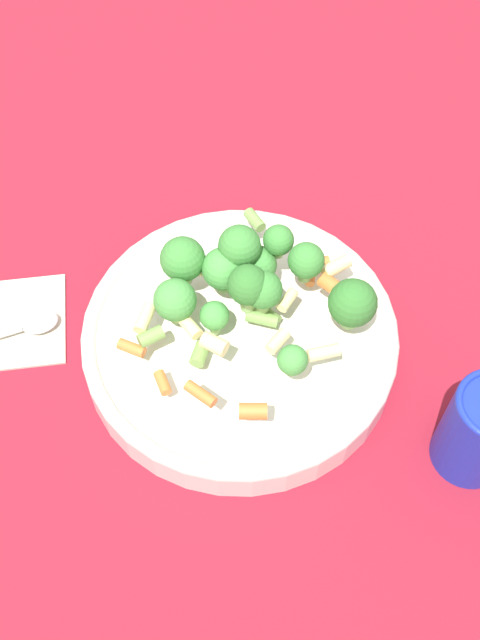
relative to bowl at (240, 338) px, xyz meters
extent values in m
plane|color=maroon|center=(0.00, 0.00, -0.02)|extent=(3.00, 3.00, 0.00)
cylinder|color=silver|center=(0.00, 0.00, 0.00)|extent=(0.30, 0.30, 0.03)
torus|color=silver|center=(0.00, 0.00, 0.01)|extent=(0.30, 0.30, 0.01)
cylinder|color=#8CB766|center=(-0.01, 0.02, 0.03)|extent=(0.01, 0.01, 0.01)
sphere|color=#479342|center=(-0.01, 0.02, 0.04)|extent=(0.03, 0.03, 0.03)
cylinder|color=#8CB766|center=(-0.02, 0.05, 0.03)|extent=(0.01, 0.01, 0.01)
sphere|color=#479342|center=(-0.02, 0.05, 0.06)|extent=(0.04, 0.04, 0.04)
cylinder|color=#8CB766|center=(-0.03, -0.07, 0.04)|extent=(0.01, 0.01, 0.01)
sphere|color=#479342|center=(-0.03, -0.07, 0.06)|extent=(0.03, 0.03, 0.03)
cylinder|color=#8CB766|center=(0.01, 0.00, 0.04)|extent=(0.01, 0.01, 0.02)
sphere|color=#33722D|center=(0.01, 0.00, 0.07)|extent=(0.04, 0.04, 0.04)
cylinder|color=#8CB766|center=(0.03, 0.03, 0.03)|extent=(0.01, 0.01, 0.01)
sphere|color=#479342|center=(0.03, 0.03, 0.06)|extent=(0.04, 0.04, 0.04)
cylinder|color=#8CB766|center=(0.07, 0.00, 0.05)|extent=(0.01, 0.01, 0.01)
sphere|color=#3D8438|center=(0.07, 0.00, 0.07)|extent=(0.03, 0.03, 0.03)
cylinder|color=#8CB766|center=(0.04, 0.03, 0.05)|extent=(0.01, 0.01, 0.01)
sphere|color=#3D8438|center=(0.04, 0.03, 0.08)|extent=(0.04, 0.04, 0.04)
cylinder|color=#8CB766|center=(0.02, -0.01, 0.04)|extent=(0.01, 0.01, 0.01)
sphere|color=#3D8438|center=(0.02, -0.01, 0.06)|extent=(0.04, 0.04, 0.04)
cylinder|color=#8CB766|center=(0.02, 0.07, 0.04)|extent=(0.01, 0.01, 0.01)
sphere|color=#3D8438|center=(0.02, 0.07, 0.06)|extent=(0.04, 0.04, 0.04)
cylinder|color=#8CB766|center=(0.05, -0.09, 0.03)|extent=(0.02, 0.02, 0.01)
sphere|color=#33722D|center=(0.05, -0.09, 0.06)|extent=(0.04, 0.04, 0.04)
cylinder|color=#8CB766|center=(0.05, 0.01, 0.03)|extent=(0.01, 0.01, 0.01)
sphere|color=#479342|center=(0.05, 0.01, 0.05)|extent=(0.04, 0.04, 0.04)
cylinder|color=#8CB766|center=(0.06, -0.03, 0.05)|extent=(0.01, 0.01, 0.01)
sphere|color=#3D8438|center=(0.06, -0.03, 0.07)|extent=(0.03, 0.03, 0.03)
cylinder|color=orange|center=(0.08, -0.03, 0.03)|extent=(0.03, 0.02, 0.01)
cylinder|color=beige|center=(0.03, -0.03, 0.05)|extent=(0.02, 0.01, 0.01)
cylinder|color=orange|center=(-0.09, -0.02, 0.05)|extent=(0.01, 0.03, 0.01)
cylinder|color=orange|center=(-0.08, 0.07, 0.03)|extent=(0.01, 0.03, 0.01)
cylinder|color=beige|center=(0.09, -0.05, 0.05)|extent=(0.03, 0.02, 0.01)
cylinder|color=beige|center=(-0.04, 0.00, 0.05)|extent=(0.01, 0.02, 0.01)
cylinder|color=orange|center=(-0.09, 0.03, 0.03)|extent=(0.02, 0.02, 0.01)
cylinder|color=#729E4C|center=(0.11, 0.04, 0.04)|extent=(0.02, 0.03, 0.01)
cylinder|color=beige|center=(0.00, -0.08, 0.04)|extent=(0.03, 0.03, 0.01)
cylinder|color=orange|center=(-0.08, -0.06, 0.05)|extent=(0.02, 0.03, 0.01)
cylinder|color=orange|center=(0.10, -0.03, 0.03)|extent=(0.02, 0.02, 0.01)
cylinder|color=beige|center=(-0.05, 0.07, 0.04)|extent=(0.03, 0.02, 0.01)
cylinder|color=beige|center=(0.03, 0.05, 0.04)|extent=(0.03, 0.03, 0.01)
cylinder|color=beige|center=(-0.03, 0.03, 0.04)|extent=(0.02, 0.03, 0.01)
cylinder|color=beige|center=(-0.01, -0.04, 0.04)|extent=(0.03, 0.01, 0.01)
cylinder|color=orange|center=(0.07, -0.06, 0.05)|extent=(0.02, 0.02, 0.01)
cylinder|color=#729E4C|center=(-0.06, 0.06, 0.04)|extent=(0.03, 0.02, 0.01)
cylinder|color=#729E4C|center=(0.01, -0.02, 0.03)|extent=(0.02, 0.03, 0.01)
cylinder|color=#729E4C|center=(0.03, 0.03, 0.05)|extent=(0.02, 0.02, 0.01)
cylinder|color=#729E4C|center=(-0.05, 0.01, 0.03)|extent=(0.02, 0.02, 0.01)
cylinder|color=#729E4C|center=(0.02, -0.02, 0.03)|extent=(0.01, 0.03, 0.01)
ellipsoid|color=silver|center=(-0.08, 0.18, -0.01)|extent=(0.04, 0.04, 0.01)
camera|label=1|loc=(-0.33, -0.19, 0.61)|focal=42.00mm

